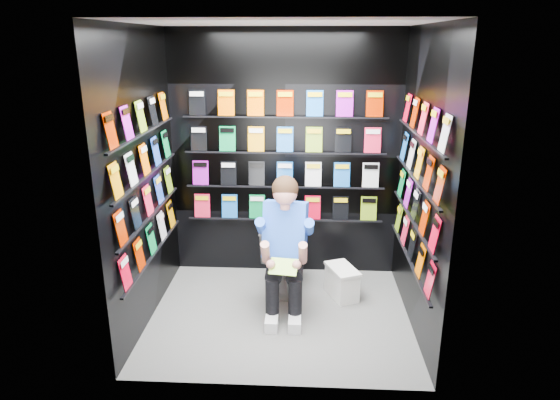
{
  "coord_description": "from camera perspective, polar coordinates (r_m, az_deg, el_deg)",
  "views": [
    {
      "loc": [
        0.22,
        -4.12,
        2.47
      ],
      "look_at": [
        -0.01,
        0.15,
        1.09
      ],
      "focal_mm": 32.0,
      "sensor_mm": 36.0,
      "label": 1
    }
  ],
  "objects": [
    {
      "name": "wall_back",
      "position": [
        5.26,
        0.58,
        4.98
      ],
      "size": [
        2.4,
        0.04,
        2.6
      ],
      "primitive_type": "cube",
      "color": "black",
      "rests_on": "floor"
    },
    {
      "name": "wall_front",
      "position": [
        3.34,
        -0.9,
        -2.68
      ],
      "size": [
        2.4,
        0.04,
        2.6
      ],
      "primitive_type": "cube",
      "color": "black",
      "rests_on": "floor"
    },
    {
      "name": "floor",
      "position": [
        4.81,
        0.0,
        -13.05
      ],
      "size": [
        2.4,
        2.4,
        0.0
      ],
      "primitive_type": "plane",
      "color": "slate",
      "rests_on": "ground"
    },
    {
      "name": "wall_right",
      "position": [
        4.4,
        15.82,
        1.7
      ],
      "size": [
        0.04,
        2.0,
        2.6
      ],
      "primitive_type": "cube",
      "color": "black",
      "rests_on": "floor"
    },
    {
      "name": "held_comic",
      "position": [
        4.4,
        0.41,
        -7.63
      ],
      "size": [
        0.26,
        0.18,
        0.1
      ],
      "primitive_type": "cube",
      "rotation": [
        -0.96,
        0.0,
        -0.14
      ],
      "color": "green",
      "rests_on": "reader"
    },
    {
      "name": "comics_right",
      "position": [
        4.39,
        15.44,
        1.77
      ],
      "size": [
        0.06,
        1.7,
        1.37
      ],
      "primitive_type": null,
      "color": "#E71F43",
      "rests_on": "wall_right"
    },
    {
      "name": "toilet",
      "position": [
        5.15,
        0.78,
        -6.27
      ],
      "size": [
        0.52,
        0.8,
        0.73
      ],
      "primitive_type": "imported",
      "rotation": [
        0.0,
        0.0,
        3.0
      ],
      "color": "silver",
      "rests_on": "floor"
    },
    {
      "name": "comics_back",
      "position": [
        5.23,
        0.57,
        4.96
      ],
      "size": [
        2.1,
        0.06,
        1.37
      ],
      "primitive_type": null,
      "color": "#E71F43",
      "rests_on": "wall_back"
    },
    {
      "name": "ceiling",
      "position": [
        4.13,
        0.0,
        19.62
      ],
      "size": [
        2.4,
        2.4,
        0.0
      ],
      "primitive_type": "plane",
      "color": "white",
      "rests_on": "floor"
    },
    {
      "name": "wall_left",
      "position": [
        4.52,
        -15.4,
        2.15
      ],
      "size": [
        0.04,
        2.0,
        2.6
      ],
      "primitive_type": "cube",
      "color": "black",
      "rests_on": "floor"
    },
    {
      "name": "reader",
      "position": [
        4.64,
        0.62,
        -3.51
      ],
      "size": [
        0.64,
        0.85,
        1.45
      ],
      "primitive_type": null,
      "rotation": [
        0.0,
        0.0,
        -0.14
      ],
      "color": "blue",
      "rests_on": "toilet"
    },
    {
      "name": "longbox_lid",
      "position": [
        5.04,
        7.16,
        -7.83
      ],
      "size": [
        0.36,
        0.46,
        0.03
      ],
      "primitive_type": "cube",
      "rotation": [
        0.0,
        0.0,
        0.38
      ],
      "color": "white",
      "rests_on": "longbox"
    },
    {
      "name": "comics_left",
      "position": [
        4.51,
        -15.04,
        2.21
      ],
      "size": [
        0.06,
        1.7,
        1.37
      ],
      "primitive_type": null,
      "color": "#E71F43",
      "rests_on": "wall_left"
    },
    {
      "name": "longbox",
      "position": [
        5.11,
        7.09,
        -9.42
      ],
      "size": [
        0.34,
        0.43,
        0.29
      ],
      "primitive_type": "cube",
      "rotation": [
        0.0,
        0.0,
        0.38
      ],
      "color": "white",
      "rests_on": "floor"
    }
  ]
}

